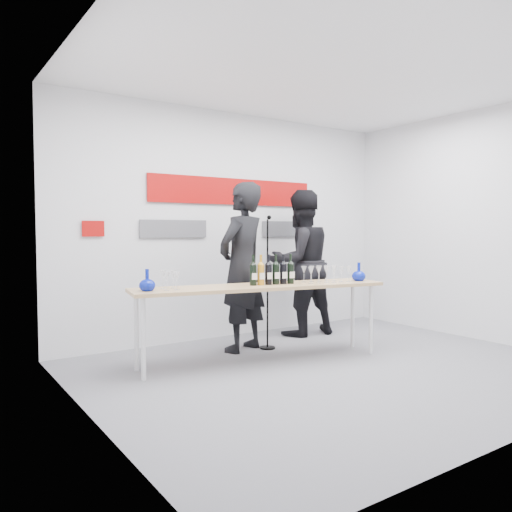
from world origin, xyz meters
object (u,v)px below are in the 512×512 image
Objects in this scene: tasting_table at (261,291)px; presenter_right at (300,263)px; mic_stand at (268,308)px; presenter_left at (242,267)px.

tasting_table is 1.53m from presenter_right.
presenter_right is 1.23× the size of mic_stand.
mic_stand is (-0.84, -0.41, -0.50)m from presenter_right.
tasting_table is 0.67m from mic_stand.
presenter_left is (0.11, 0.55, 0.22)m from tasting_table.
mic_stand is (0.41, 0.45, -0.29)m from tasting_table.
tasting_table is at bearing -114.50° from mic_stand.
presenter_left reaches higher than presenter_right.
tasting_table is 0.60m from presenter_left.
presenter_right is at bearing 45.57° from tasting_table.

